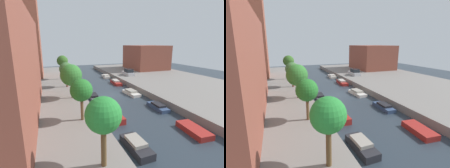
# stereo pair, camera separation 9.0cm
# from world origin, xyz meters

# --- Properties ---
(ground_plane) EXTENTS (84.00, 84.00, 0.00)m
(ground_plane) POSITION_xyz_m (0.00, 0.00, 0.00)
(ground_plane) COLOR #28333D
(quay_left) EXTENTS (20.00, 64.00, 1.00)m
(quay_left) POSITION_xyz_m (-15.00, 0.00, 0.50)
(quay_left) COLOR gray
(quay_left) RESTS_ON ground_plane
(quay_right) EXTENTS (20.00, 64.00, 1.00)m
(quay_right) POSITION_xyz_m (15.00, 0.00, 0.50)
(quay_right) COLOR gray
(quay_right) RESTS_ON ground_plane
(apartment_tower_far) EXTENTS (10.00, 8.35, 22.17)m
(apartment_tower_far) POSITION_xyz_m (-16.00, 17.01, 12.09)
(apartment_tower_far) COLOR brown
(apartment_tower_far) RESTS_ON quay_left
(low_block_right) EXTENTS (10.00, 11.46, 6.92)m
(low_block_right) POSITION_xyz_m (18.00, 19.11, 4.46)
(low_block_right) COLOR brown
(low_block_right) RESTS_ON quay_right
(street_tree_0) EXTENTS (2.25, 2.25, 4.56)m
(street_tree_0) POSITION_xyz_m (-6.86, -17.10, 4.38)
(street_tree_0) COLOR brown
(street_tree_0) RESTS_ON quay_left
(street_tree_1) EXTENTS (2.23, 2.23, 4.23)m
(street_tree_1) POSITION_xyz_m (-6.86, -9.96, 4.07)
(street_tree_1) COLOR brown
(street_tree_1) RESTS_ON quay_left
(street_tree_2) EXTENTS (3.00, 3.00, 4.79)m
(street_tree_2) POSITION_xyz_m (-6.86, -2.38, 4.28)
(street_tree_2) COLOR brown
(street_tree_2) RESTS_ON quay_left
(street_tree_3) EXTENTS (2.37, 2.37, 4.37)m
(street_tree_3) POSITION_xyz_m (-6.86, 4.43, 4.15)
(street_tree_3) COLOR brown
(street_tree_3) RESTS_ON quay_left
(street_tree_4) EXTENTS (2.30, 2.30, 5.07)m
(street_tree_4) POSITION_xyz_m (-6.86, 11.68, 4.85)
(street_tree_4) COLOR brown
(street_tree_4) RESTS_ON quay_left
(parked_car) EXTENTS (1.80, 4.13, 1.51)m
(parked_car) POSITION_xyz_m (8.43, 11.10, 1.62)
(parked_car) COLOR #B7B7BC
(parked_car) RESTS_ON quay_right
(moored_boat_left_1) EXTENTS (1.50, 3.64, 0.92)m
(moored_boat_left_1) POSITION_xyz_m (-3.45, -15.09, 0.40)
(moored_boat_left_1) COLOR #232328
(moored_boat_left_1) RESTS_ON ground_plane
(moored_boat_left_2) EXTENTS (1.69, 4.17, 1.03)m
(moored_boat_left_2) POSITION_xyz_m (-3.17, -8.71, 0.44)
(moored_boat_left_2) COLOR maroon
(moored_boat_left_2) RESTS_ON ground_plane
(moored_boat_left_3) EXTENTS (1.39, 3.77, 0.91)m
(moored_boat_left_3) POSITION_xyz_m (-3.48, -1.36, 0.39)
(moored_boat_left_3) COLOR #4C5156
(moored_boat_left_3) RESTS_ON ground_plane
(moored_boat_left_4) EXTENTS (1.83, 4.29, 0.91)m
(moored_boat_left_4) POSITION_xyz_m (-3.22, 7.61, 0.39)
(moored_boat_left_4) COLOR #33476B
(moored_boat_left_4) RESTS_ON ground_plane
(moored_boat_right_1) EXTENTS (1.84, 3.66, 0.56)m
(moored_boat_right_1) POSITION_xyz_m (3.20, -14.59, 0.28)
(moored_boat_right_1) COLOR maroon
(moored_boat_right_1) RESTS_ON ground_plane
(moored_boat_right_2) EXTENTS (1.29, 3.70, 0.73)m
(moored_boat_right_2) POSITION_xyz_m (3.63, -8.01, 0.31)
(moored_boat_right_2) COLOR #33476B
(moored_boat_right_2) RESTS_ON ground_plane
(moored_boat_right_3) EXTENTS (1.76, 4.07, 0.77)m
(moored_boat_right_3) POSITION_xyz_m (3.26, -0.83, 0.32)
(moored_boat_right_3) COLOR beige
(moored_boat_right_3) RESTS_ON ground_plane
(moored_boat_right_4) EXTENTS (1.53, 4.57, 0.86)m
(moored_boat_right_4) POSITION_xyz_m (3.66, 7.33, 0.36)
(moored_boat_right_4) COLOR maroon
(moored_boat_right_4) RESTS_ON ground_plane
(moored_boat_right_5) EXTENTS (1.74, 3.91, 0.82)m
(moored_boat_right_5) POSITION_xyz_m (3.77, 14.49, 0.35)
(moored_boat_right_5) COLOR beige
(moored_boat_right_5) RESTS_ON ground_plane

